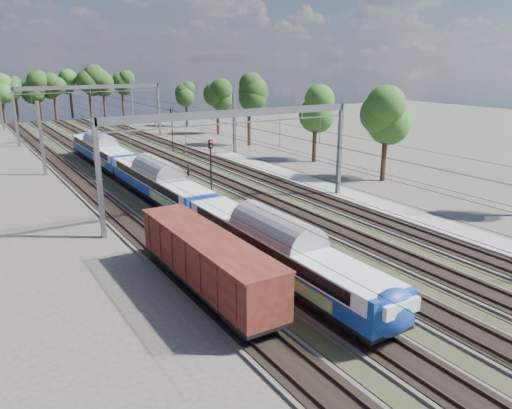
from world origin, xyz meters
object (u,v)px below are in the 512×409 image
signal_near (211,166)px  freight_boxcar (207,260)px  worker (189,171)px  signal_far (172,124)px  emu_train (159,179)px

signal_near → freight_boxcar: bearing=-97.7°
freight_boxcar → worker: (11.21, 27.60, -1.32)m
worker → freight_boxcar: bearing=171.2°
worker → signal_near: 13.21m
worker → signal_far: (4.79, 16.18, 3.25)m
signal_far → freight_boxcar: bearing=-94.7°
worker → signal_far: bearing=-3.2°
freight_boxcar → worker: freight_boxcar is taller
signal_near → signal_far: 29.70m
emu_train → signal_far: signal_far is taller
emu_train → signal_near: size_ratio=9.51×
worker → emu_train: bearing=155.2°
emu_train → worker: 10.99m
emu_train → freight_boxcar: bearing=-103.3°
emu_train → signal_far: (11.50, 24.74, 1.61)m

